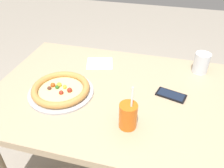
{
  "coord_description": "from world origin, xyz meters",
  "views": [
    {
      "loc": [
        0.25,
        -0.93,
        1.5
      ],
      "look_at": [
        -0.0,
        0.02,
        0.78
      ],
      "focal_mm": 36.76,
      "sensor_mm": 36.0,
      "label": 1
    }
  ],
  "objects_px": {
    "drink_cup_colored": "(128,116)",
    "cell_phone": "(171,95)",
    "water_cup_clear": "(201,63)",
    "pizza_near": "(61,90)"
  },
  "relations": [
    {
      "from": "drink_cup_colored",
      "to": "cell_phone",
      "type": "xyz_separation_m",
      "value": [
        0.18,
        0.27,
        -0.06
      ]
    },
    {
      "from": "pizza_near",
      "to": "water_cup_clear",
      "type": "relative_size",
      "value": 2.81
    },
    {
      "from": "water_cup_clear",
      "to": "pizza_near",
      "type": "bearing_deg",
      "value": -150.64
    },
    {
      "from": "pizza_near",
      "to": "water_cup_clear",
      "type": "height_order",
      "value": "water_cup_clear"
    },
    {
      "from": "drink_cup_colored",
      "to": "water_cup_clear",
      "type": "relative_size",
      "value": 1.76
    },
    {
      "from": "cell_phone",
      "to": "water_cup_clear",
      "type": "bearing_deg",
      "value": 61.3
    },
    {
      "from": "pizza_near",
      "to": "cell_phone",
      "type": "bearing_deg",
      "value": 12.49
    },
    {
      "from": "pizza_near",
      "to": "cell_phone",
      "type": "xyz_separation_m",
      "value": [
        0.56,
        0.12,
        -0.02
      ]
    },
    {
      "from": "drink_cup_colored",
      "to": "cell_phone",
      "type": "height_order",
      "value": "drink_cup_colored"
    },
    {
      "from": "cell_phone",
      "to": "drink_cup_colored",
      "type": "bearing_deg",
      "value": -123.54
    }
  ]
}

